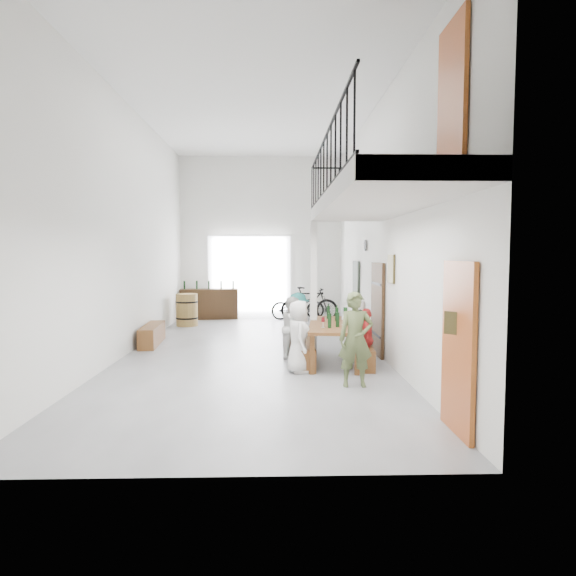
{
  "coord_description": "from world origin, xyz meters",
  "views": [
    {
      "loc": [
        0.49,
        -10.58,
        2.18
      ],
      "look_at": [
        0.76,
        -0.5,
        1.47
      ],
      "focal_mm": 30.0,
      "sensor_mm": 36.0,
      "label": 1
    }
  ],
  "objects_px": {
    "tasting_table": "(334,328)",
    "host_standing": "(356,339)",
    "side_bench": "(152,335)",
    "oak_barrel": "(187,310)",
    "bench_inner": "(305,352)",
    "serving_counter": "(209,304)",
    "bicycle_near": "(298,306)"
  },
  "relations": [
    {
      "from": "side_bench",
      "to": "oak_barrel",
      "type": "height_order",
      "value": "oak_barrel"
    },
    {
      "from": "side_bench",
      "to": "host_standing",
      "type": "xyz_separation_m",
      "value": [
        4.31,
        -3.83,
        0.55
      ]
    },
    {
      "from": "side_bench",
      "to": "oak_barrel",
      "type": "relative_size",
      "value": 1.71
    },
    {
      "from": "bench_inner",
      "to": "host_standing",
      "type": "distance_m",
      "value": 1.97
    },
    {
      "from": "side_bench",
      "to": "oak_barrel",
      "type": "bearing_deg",
      "value": 84.57
    },
    {
      "from": "bench_inner",
      "to": "host_standing",
      "type": "bearing_deg",
      "value": -67.31
    },
    {
      "from": "tasting_table",
      "to": "host_standing",
      "type": "bearing_deg",
      "value": -79.39
    },
    {
      "from": "serving_counter",
      "to": "side_bench",
      "type": "bearing_deg",
      "value": -105.11
    },
    {
      "from": "serving_counter",
      "to": "bicycle_near",
      "type": "height_order",
      "value": "serving_counter"
    },
    {
      "from": "side_bench",
      "to": "bicycle_near",
      "type": "xyz_separation_m",
      "value": [
        3.74,
        4.36,
        0.23
      ]
    },
    {
      "from": "tasting_table",
      "to": "bench_inner",
      "type": "height_order",
      "value": "tasting_table"
    },
    {
      "from": "bicycle_near",
      "to": "host_standing",
      "type": "bearing_deg",
      "value": 176.29
    },
    {
      "from": "bench_inner",
      "to": "host_standing",
      "type": "relative_size",
      "value": 1.2
    },
    {
      "from": "tasting_table",
      "to": "serving_counter",
      "type": "bearing_deg",
      "value": 123.12
    },
    {
      "from": "serving_counter",
      "to": "host_standing",
      "type": "distance_m",
      "value": 9.16
    },
    {
      "from": "bench_inner",
      "to": "serving_counter",
      "type": "distance_m",
      "value": 7.27
    },
    {
      "from": "serving_counter",
      "to": "tasting_table",
      "type": "bearing_deg",
      "value": -68.7
    },
    {
      "from": "bench_inner",
      "to": "serving_counter",
      "type": "xyz_separation_m",
      "value": [
        -2.84,
        6.69,
        0.29
      ]
    },
    {
      "from": "host_standing",
      "to": "oak_barrel",
      "type": "bearing_deg",
      "value": 120.91
    },
    {
      "from": "tasting_table",
      "to": "host_standing",
      "type": "xyz_separation_m",
      "value": [
        0.15,
        -1.78,
        0.08
      ]
    },
    {
      "from": "serving_counter",
      "to": "host_standing",
      "type": "height_order",
      "value": "host_standing"
    },
    {
      "from": "host_standing",
      "to": "bicycle_near",
      "type": "xyz_separation_m",
      "value": [
        -0.57,
        8.19,
        -0.31
      ]
    },
    {
      "from": "oak_barrel",
      "to": "bicycle_near",
      "type": "relative_size",
      "value": 0.55
    },
    {
      "from": "tasting_table",
      "to": "serving_counter",
      "type": "relative_size",
      "value": 1.27
    },
    {
      "from": "bench_inner",
      "to": "serving_counter",
      "type": "height_order",
      "value": "serving_counter"
    },
    {
      "from": "oak_barrel",
      "to": "serving_counter",
      "type": "bearing_deg",
      "value": 73.68
    },
    {
      "from": "serving_counter",
      "to": "host_standing",
      "type": "relative_size",
      "value": 1.23
    },
    {
      "from": "bench_inner",
      "to": "serving_counter",
      "type": "relative_size",
      "value": 0.98
    },
    {
      "from": "bench_inner",
      "to": "host_standing",
      "type": "xyz_separation_m",
      "value": [
        0.72,
        -1.75,
        0.57
      ]
    },
    {
      "from": "side_bench",
      "to": "serving_counter",
      "type": "relative_size",
      "value": 0.88
    },
    {
      "from": "bench_inner",
      "to": "bicycle_near",
      "type": "relative_size",
      "value": 1.05
    },
    {
      "from": "serving_counter",
      "to": "bicycle_near",
      "type": "xyz_separation_m",
      "value": [
        2.99,
        -0.25,
        -0.04
      ]
    }
  ]
}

